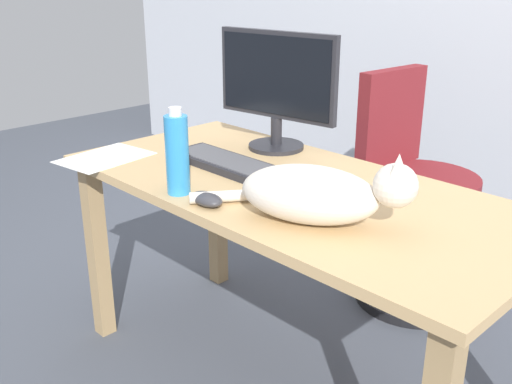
{
  "coord_description": "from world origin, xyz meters",
  "views": [
    {
      "loc": [
        1.14,
        -1.26,
        1.34
      ],
      "look_at": [
        0.09,
        -0.23,
        0.78
      ],
      "focal_mm": 41.87,
      "sensor_mm": 36.0,
      "label": 1
    }
  ],
  "objects_px": {
    "computer_mouse": "(207,199)",
    "keyboard": "(227,163)",
    "office_chair": "(411,204)",
    "monitor": "(277,86)",
    "cat": "(318,193)",
    "water_bottle": "(177,154)"
  },
  "relations": [
    {
      "from": "keyboard",
      "to": "cat",
      "type": "relative_size",
      "value": 0.78
    },
    {
      "from": "office_chair",
      "to": "water_bottle",
      "type": "relative_size",
      "value": 3.77
    },
    {
      "from": "cat",
      "to": "water_bottle",
      "type": "bearing_deg",
      "value": -163.41
    },
    {
      "from": "office_chair",
      "to": "cat",
      "type": "relative_size",
      "value": 1.7
    },
    {
      "from": "monitor",
      "to": "keyboard",
      "type": "relative_size",
      "value": 1.09
    },
    {
      "from": "water_bottle",
      "to": "cat",
      "type": "bearing_deg",
      "value": 16.59
    },
    {
      "from": "cat",
      "to": "computer_mouse",
      "type": "bearing_deg",
      "value": -156.17
    },
    {
      "from": "cat",
      "to": "computer_mouse",
      "type": "relative_size",
      "value": 5.12
    },
    {
      "from": "computer_mouse",
      "to": "keyboard",
      "type": "bearing_deg",
      "value": 128.59
    },
    {
      "from": "computer_mouse",
      "to": "monitor",
      "type": "bearing_deg",
      "value": 114.99
    },
    {
      "from": "monitor",
      "to": "water_bottle",
      "type": "xyz_separation_m",
      "value": [
        0.12,
        -0.53,
        -0.11
      ]
    },
    {
      "from": "office_chair",
      "to": "monitor",
      "type": "xyz_separation_m",
      "value": [
        -0.25,
        -0.54,
        0.53
      ]
    },
    {
      "from": "office_chair",
      "to": "computer_mouse",
      "type": "bearing_deg",
      "value": -90.26
    },
    {
      "from": "keyboard",
      "to": "cat",
      "type": "distance_m",
      "value": 0.52
    },
    {
      "from": "water_bottle",
      "to": "monitor",
      "type": "bearing_deg",
      "value": 102.56
    },
    {
      "from": "cat",
      "to": "water_bottle",
      "type": "relative_size",
      "value": 2.22
    },
    {
      "from": "monitor",
      "to": "cat",
      "type": "xyz_separation_m",
      "value": [
        0.54,
        -0.4,
        -0.15
      ]
    },
    {
      "from": "monitor",
      "to": "water_bottle",
      "type": "relative_size",
      "value": 1.89
    },
    {
      "from": "computer_mouse",
      "to": "water_bottle",
      "type": "bearing_deg",
      "value": 178.74
    },
    {
      "from": "keyboard",
      "to": "office_chair",
      "type": "bearing_deg",
      "value": 75.26
    },
    {
      "from": "monitor",
      "to": "computer_mouse",
      "type": "xyz_separation_m",
      "value": [
        0.25,
        -0.53,
        -0.21
      ]
    },
    {
      "from": "computer_mouse",
      "to": "water_bottle",
      "type": "relative_size",
      "value": 0.43
    }
  ]
}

